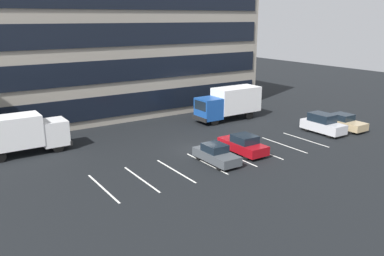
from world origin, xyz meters
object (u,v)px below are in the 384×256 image
box_truck_white (21,133)px  suv_silver (323,124)px  sedan_tan (344,122)px  box_truck_blue (229,102)px  sedan_charcoal (216,154)px  sedan_maroon (243,145)px

box_truck_white → suv_silver: bearing=-20.3°
box_truck_white → sedan_tan: (28.48, -9.73, -1.13)m
box_truck_white → box_truck_blue: bearing=-0.7°
box_truck_white → sedan_charcoal: 15.90m
sedan_charcoal → suv_silver: (13.57, 0.87, 0.23)m
box_truck_white → sedan_tan: box_truck_white is taller
sedan_tan → box_truck_white: bearing=161.1°
box_truck_white → sedan_charcoal: bearing=-40.7°
sedan_tan → sedan_maroon: 13.22m
sedan_charcoal → sedan_tan: 16.47m
box_truck_blue → sedan_tan: (7.11, -9.46, -1.24)m
sedan_tan → sedan_maroon: sedan_maroon is taller
box_truck_blue → box_truck_white: 21.38m
box_truck_white → sedan_tan: size_ratio=1.64×
box_truck_white → sedan_tan: 30.12m
box_truck_blue → box_truck_white: (-21.38, 0.27, -0.11)m
sedan_tan → sedan_charcoal: bearing=-177.8°
sedan_charcoal → sedan_tan: (16.46, 0.62, 0.04)m
sedan_charcoal → sedan_maroon: bearing=10.4°
sedan_charcoal → sedan_maroon: sedan_maroon is taller
box_truck_blue → sedan_tan: box_truck_blue is taller
box_truck_white → sedan_charcoal: box_truck_white is taller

